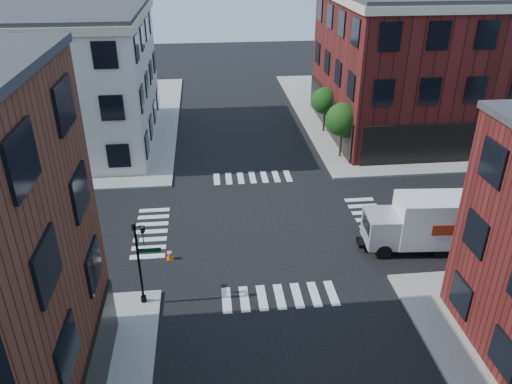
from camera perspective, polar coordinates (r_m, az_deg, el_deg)
The scene contains 10 objects.
ground at distance 31.58m, azimuth 0.85°, elevation -3.85°, with size 120.00×120.00×0.00m, color black.
sidewalk_ne at distance 56.04m, azimuth 20.23°, elevation 8.82°, with size 30.00×30.00×0.15m, color gray.
sidewalk_nw at distance 53.50m, azimuth -25.21°, elevation 7.04°, with size 30.00×30.00×0.15m, color gray.
building_ne at distance 50.05m, azimuth 23.19°, elevation 13.32°, with size 25.00×16.00×12.00m, color #401110.
building_nw at distance 46.85m, azimuth -25.95°, elevation 11.29°, with size 22.00×16.00×11.00m, color beige.
tree_near at distance 40.55m, azimuth 9.95°, elevation 7.97°, with size 2.69×2.69×4.49m.
tree_far at distance 46.14m, azimuth 7.99°, elevation 10.14°, with size 2.43×2.43×4.07m.
signal_pole at distance 24.48m, azimuth -13.12°, elevation -6.97°, with size 1.29×1.24×4.60m.
box_truck at distance 30.23m, azimuth 19.36°, elevation -3.32°, with size 7.47×2.73×3.32m.
traffic_cone at distance 28.76m, azimuth -9.84°, elevation -7.01°, with size 0.40×0.40×0.67m.
Camera 1 is at (-3.30, -26.78, 16.40)m, focal length 35.00 mm.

